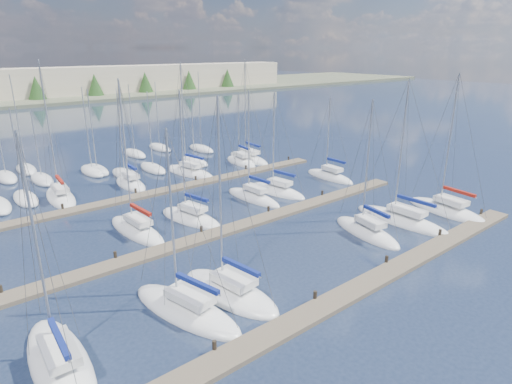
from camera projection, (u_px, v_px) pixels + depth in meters
ground at (86, 147)px, 72.76m from camera, size 400.00×400.00×0.00m
dock_near at (363, 286)px, 30.14m from camera, size 44.00×1.93×1.10m
dock_mid at (243, 225)px, 40.42m from camera, size 44.00×1.93×1.10m
dock_far at (171, 189)px, 50.70m from camera, size 44.00×1.93×1.10m
sailboat_b at (186, 310)px, 27.34m from camera, size 4.80×9.55×12.55m
sailboat_r at (248, 158)px, 64.87m from camera, size 3.57×9.67×15.26m
sailboat_j at (191, 218)px, 42.11m from camera, size 4.25×8.25×13.28m
sailboat_l at (277, 191)px, 50.01m from camera, size 3.59×8.25×12.21m
sailboat_a at (60, 363)px, 22.69m from camera, size 3.27×9.51×13.28m
sailboat_k at (253, 197)px, 47.81m from camera, size 2.66×8.35×12.64m
sailboat_m at (330, 177)px, 55.59m from camera, size 2.72×7.82×10.99m
sailboat_o at (131, 184)px, 52.62m from camera, size 2.87×7.14×13.34m
sailboat_e at (367, 232)px, 38.90m from camera, size 4.13×8.32×12.77m
sailboat_p at (190, 172)px, 57.60m from camera, size 4.32×9.40×15.14m
sailboat_g at (446, 210)px, 44.10m from camera, size 4.16×9.16×14.63m
sailboat_i at (137, 230)px, 39.23m from camera, size 3.04×9.00×14.42m
sailboat_c at (230, 292)px, 29.33m from camera, size 4.36×8.89×14.13m
sailboat_n at (61, 197)px, 47.91m from camera, size 3.43×9.02×15.72m
sailboat_f at (401, 220)px, 41.58m from camera, size 2.90×10.14×14.22m
sailboat_q at (241, 162)px, 62.81m from camera, size 3.51×7.48×10.70m
distant_boats at (93, 170)px, 58.15m from camera, size 36.93×20.75×13.30m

